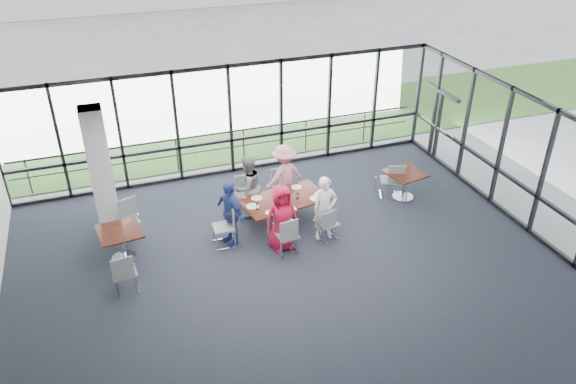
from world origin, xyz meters
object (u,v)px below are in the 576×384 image
object	(u,v)px
structural_column	(101,173)
chair_spare_lb	(128,221)
diner_end	(230,212)
chair_main_fl	(246,195)
chair_main_nl	(287,235)
chair_main_fr	(281,188)
chair_main_end	(223,227)
diner_near_left	(281,218)
diner_far_left	(248,187)
chair_main_nr	(328,224)
side_table_right	(405,176)
main_table	(284,203)
chair_spare_la	(125,272)
diner_near_right	(325,209)
diner_far_right	(284,176)
side_table_left	(120,235)
chair_spare_r	(389,180)

from	to	relation	value
structural_column	chair_spare_lb	world-z (taller)	structural_column
diner_end	chair_main_fl	distance (m)	1.45
chair_main_nl	chair_main_fr	xyz separation A→B (m)	(0.60, 2.13, -0.02)
chair_main_end	chair_spare_lb	size ratio (longest dim) A/B	1.02
diner_near_left	chair_main_end	bearing A→B (deg)	152.51
diner_near_left	chair_main_nl	bearing A→B (deg)	-79.01
diner_far_left	diner_end	distance (m)	1.19
diner_far_left	chair_main_nr	size ratio (longest dim) A/B	1.96
side_table_right	chair_main_nr	distance (m)	2.91
main_table	chair_main_fl	size ratio (longest dim) A/B	2.44
chair_main_fr	chair_spare_la	world-z (taller)	chair_spare_la
diner_near_right	diner_far_right	distance (m)	1.81
side_table_left	chair_main_nr	size ratio (longest dim) A/B	1.21
diner_near_left	chair_spare_la	distance (m)	3.60
chair_spare_la	chair_spare_r	xyz separation A→B (m)	(7.06, 1.68, -0.00)
structural_column	chair_spare_la	world-z (taller)	structural_column
chair_spare_lb	diner_near_right	bearing A→B (deg)	142.28
diner_far_right	chair_main_nl	distance (m)	2.17
side_table_right	chair_main_nl	size ratio (longest dim) A/B	1.12
diner_near_left	diner_far_right	distance (m)	1.95
main_table	chair_main_nl	distance (m)	1.16
diner_near_right	chair_main_fl	world-z (taller)	diner_near_right
side_table_right	chair_spare_r	xyz separation A→B (m)	(-0.33, 0.22, -0.17)
structural_column	chair_main_nl	world-z (taller)	structural_column
structural_column	diner_end	bearing A→B (deg)	-28.53
diner_far_left	chair_spare_lb	xyz separation A→B (m)	(-2.96, -0.02, -0.35)
chair_spare_lb	chair_spare_la	bearing A→B (deg)	63.55
chair_main_fr	chair_spare_lb	bearing A→B (deg)	3.65
side_table_left	chair_main_end	xyz separation A→B (m)	(2.29, -0.25, -0.16)
chair_main_nr	chair_spare_lb	xyz separation A→B (m)	(-4.45, 1.61, 0.05)
chair_spare_r	diner_near_right	bearing A→B (deg)	-129.83
chair_main_nr	chair_spare_lb	distance (m)	4.73
side_table_left	chair_spare_r	bearing A→B (deg)	4.05
chair_main_end	chair_spare_la	distance (m)	2.51
structural_column	diner_near_left	world-z (taller)	structural_column
diner_end	chair_main_fr	bearing A→B (deg)	105.92
structural_column	diner_near_right	xyz separation A→B (m)	(4.79, -2.03, -0.80)
side_table_left	chair_spare_la	xyz separation A→B (m)	(-0.04, -1.18, -0.16)
chair_main_fl	structural_column	bearing A→B (deg)	-4.00
diner_end	chair_spare_la	world-z (taller)	diner_end
chair_spare_r	chair_main_end	bearing A→B (deg)	-148.25
diner_far_right	chair_spare_lb	xyz separation A→B (m)	(-4.00, -0.24, -0.37)
diner_far_right	chair_main_nr	size ratio (longest dim) A/B	2.00
side_table_left	chair_main_end	world-z (taller)	chair_main_end
main_table	chair_spare_lb	xyz separation A→B (m)	(-3.66, 0.68, -0.16)
main_table	diner_near_left	bearing A→B (deg)	-121.87
diner_end	chair_main_nl	distance (m)	1.43
diner_far_left	chair_main_nl	world-z (taller)	diner_far_left
side_table_left	side_table_right	size ratio (longest dim) A/B	0.97
diner_near_right	chair_spare_r	distance (m)	2.73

